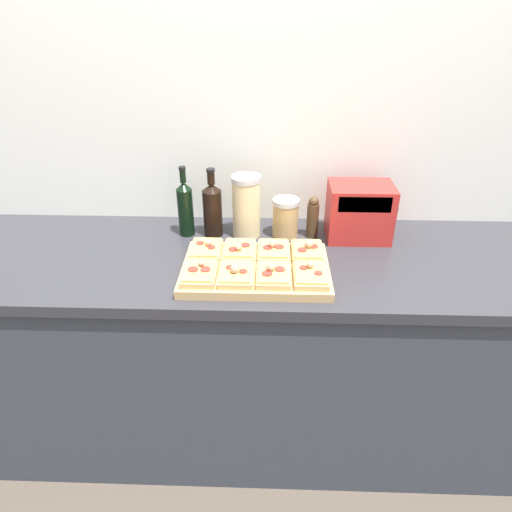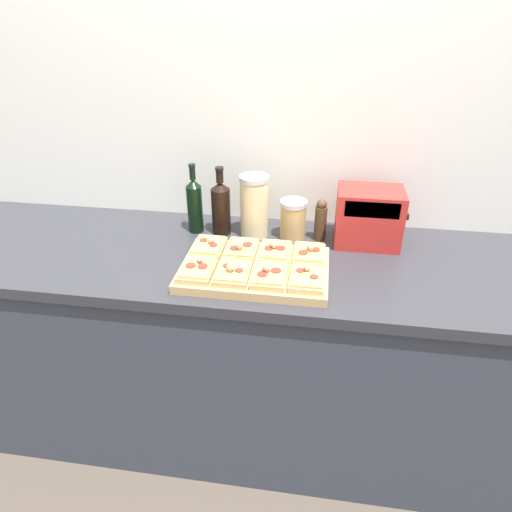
{
  "view_description": "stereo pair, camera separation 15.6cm",
  "coord_description": "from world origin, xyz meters",
  "px_view_note": "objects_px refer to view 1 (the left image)",
  "views": [
    {
      "loc": [
        0.06,
        -1.12,
        1.72
      ],
      "look_at": [
        0.02,
        0.23,
        0.94
      ],
      "focal_mm": 32.0,
      "sensor_mm": 36.0,
      "label": 1
    },
    {
      "loc": [
        0.22,
        -1.11,
        1.72
      ],
      "look_at": [
        0.02,
        0.23,
        0.94
      ],
      "focal_mm": 32.0,
      "sensor_mm": 36.0,
      "label": 2
    }
  ],
  "objects_px": {
    "grain_jar_tall": "(246,206)",
    "toaster_oven": "(359,212)",
    "cutting_board": "(256,269)",
    "pepper_mill": "(313,217)",
    "wine_bottle": "(212,209)",
    "grain_jar_short": "(286,218)",
    "olive_oil_bottle": "(185,208)"
  },
  "relations": [
    {
      "from": "olive_oil_bottle",
      "to": "grain_jar_tall",
      "type": "bearing_deg",
      "value": 0.0
    },
    {
      "from": "olive_oil_bottle",
      "to": "cutting_board",
      "type": "bearing_deg",
      "value": -45.52
    },
    {
      "from": "wine_bottle",
      "to": "cutting_board",
      "type": "bearing_deg",
      "value": -58.36
    },
    {
      "from": "wine_bottle",
      "to": "grain_jar_short",
      "type": "relative_size",
      "value": 1.76
    },
    {
      "from": "grain_jar_tall",
      "to": "pepper_mill",
      "type": "relative_size",
      "value": 1.47
    },
    {
      "from": "wine_bottle",
      "to": "grain_jar_tall",
      "type": "relative_size",
      "value": 1.11
    },
    {
      "from": "wine_bottle",
      "to": "grain_jar_short",
      "type": "height_order",
      "value": "wine_bottle"
    },
    {
      "from": "grain_jar_short",
      "to": "grain_jar_tall",
      "type": "bearing_deg",
      "value": 180.0
    },
    {
      "from": "cutting_board",
      "to": "grain_jar_tall",
      "type": "height_order",
      "value": "grain_jar_tall"
    },
    {
      "from": "wine_bottle",
      "to": "pepper_mill",
      "type": "height_order",
      "value": "wine_bottle"
    },
    {
      "from": "wine_bottle",
      "to": "pepper_mill",
      "type": "distance_m",
      "value": 0.39
    },
    {
      "from": "cutting_board",
      "to": "wine_bottle",
      "type": "xyz_separation_m",
      "value": [
        -0.18,
        0.29,
        0.1
      ]
    },
    {
      "from": "pepper_mill",
      "to": "toaster_oven",
      "type": "distance_m",
      "value": 0.18
    },
    {
      "from": "olive_oil_bottle",
      "to": "pepper_mill",
      "type": "xyz_separation_m",
      "value": [
        0.49,
        0.0,
        -0.03
      ]
    },
    {
      "from": "olive_oil_bottle",
      "to": "wine_bottle",
      "type": "relative_size",
      "value": 1.02
    },
    {
      "from": "grain_jar_tall",
      "to": "pepper_mill",
      "type": "xyz_separation_m",
      "value": [
        0.26,
        0.0,
        -0.04
      ]
    },
    {
      "from": "cutting_board",
      "to": "pepper_mill",
      "type": "relative_size",
      "value": 2.99
    },
    {
      "from": "cutting_board",
      "to": "olive_oil_bottle",
      "type": "height_order",
      "value": "olive_oil_bottle"
    },
    {
      "from": "olive_oil_bottle",
      "to": "grain_jar_short",
      "type": "relative_size",
      "value": 1.81
    },
    {
      "from": "olive_oil_bottle",
      "to": "grain_jar_tall",
      "type": "xyz_separation_m",
      "value": [
        0.24,
        0.0,
        0.01
      ]
    },
    {
      "from": "olive_oil_bottle",
      "to": "grain_jar_short",
      "type": "distance_m",
      "value": 0.39
    },
    {
      "from": "toaster_oven",
      "to": "cutting_board",
      "type": "bearing_deg",
      "value": -143.55
    },
    {
      "from": "wine_bottle",
      "to": "toaster_oven",
      "type": "relative_size",
      "value": 1.03
    },
    {
      "from": "cutting_board",
      "to": "pepper_mill",
      "type": "distance_m",
      "value": 0.36
    },
    {
      "from": "cutting_board",
      "to": "toaster_oven",
      "type": "height_order",
      "value": "toaster_oven"
    },
    {
      "from": "wine_bottle",
      "to": "toaster_oven",
      "type": "height_order",
      "value": "wine_bottle"
    },
    {
      "from": "cutting_board",
      "to": "grain_jar_tall",
      "type": "distance_m",
      "value": 0.31
    },
    {
      "from": "olive_oil_bottle",
      "to": "pepper_mill",
      "type": "height_order",
      "value": "olive_oil_bottle"
    },
    {
      "from": "olive_oil_bottle",
      "to": "wine_bottle",
      "type": "height_order",
      "value": "olive_oil_bottle"
    },
    {
      "from": "grain_jar_tall",
      "to": "toaster_oven",
      "type": "distance_m",
      "value": 0.43
    },
    {
      "from": "cutting_board",
      "to": "grain_jar_tall",
      "type": "bearing_deg",
      "value": 99.03
    },
    {
      "from": "olive_oil_bottle",
      "to": "pepper_mill",
      "type": "distance_m",
      "value": 0.49
    }
  ]
}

